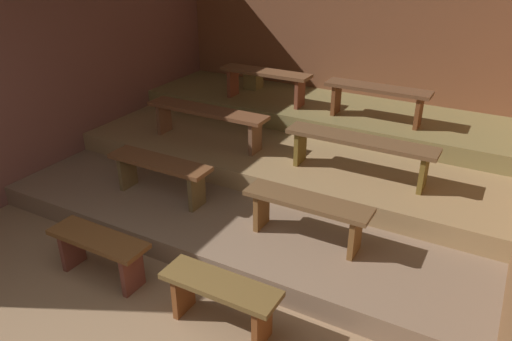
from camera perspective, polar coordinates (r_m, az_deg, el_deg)
The scene contains 15 objects.
ground at distance 5.45m, azimuth -0.31°, elevation -5.25°, with size 5.85×6.10×0.08m, color #8D6E4F.
wall_back at distance 7.25m, azimuth 10.42°, elevation 14.21°, with size 5.85×0.06×2.70m, color brown.
wall_left at distance 6.47m, azimuth -20.89°, elevation 11.54°, with size 0.06×6.10×2.70m, color brown.
platform_lower at distance 5.94m, azimuth 3.11°, elevation -0.81°, with size 5.05×3.85×0.22m, color #816751.
platform_middle at distance 6.34m, azimuth 5.56°, elevation 3.14°, with size 5.05×2.65×0.22m, color #99794F.
platform_upper at distance 6.83m, azimuth 7.91°, elevation 6.74°, with size 5.05×1.34×0.22m, color olive.
bench_floor_left at distance 4.53m, azimuth -17.81°, elevation -8.53°, with size 0.95×0.30×0.43m.
bench_floor_right at distance 3.84m, azimuth -4.16°, elevation -14.17°, with size 0.95×0.30×0.43m.
bench_lower_left at distance 5.23m, azimuth -11.16°, elevation 0.16°, with size 1.17×0.30×0.43m.
bench_lower_right at distance 4.44m, azimuth 5.95°, elevation -4.47°, with size 1.17×0.30×0.43m.
bench_middle_left at distance 5.98m, azimuth -5.75°, elevation 6.38°, with size 1.58×0.30×0.43m.
bench_middle_right at distance 5.20m, azimuth 11.99°, elevation 2.80°, with size 1.58×0.30×0.43m.
bench_upper_left at distance 6.77m, azimuth 1.09°, elevation 10.75°, with size 1.28×0.30×0.43m.
bench_upper_right at distance 6.23m, azimuth 13.93°, elevation 8.60°, with size 1.28×0.30×0.43m.
wooden_crate_upper at distance 7.45m, azimuth -0.33°, elevation 10.42°, with size 0.22×0.22×0.22m, color olive.
Camera 1 is at (2.28, -1.40, 2.80)m, focal length 34.35 mm.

